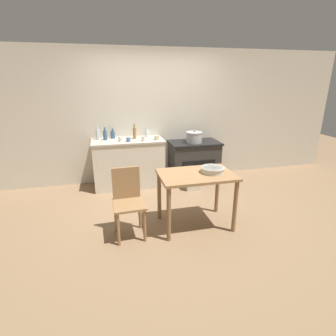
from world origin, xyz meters
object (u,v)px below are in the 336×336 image
(mixing_bowl_large, at_px, (213,170))
(cup_mid_right, at_px, (144,139))
(stove, at_px, (194,161))
(chair, at_px, (128,200))
(bottle_center, at_px, (113,135))
(bottle_left, at_px, (147,133))
(flour_sack, at_px, (193,181))
(cup_far_right, at_px, (121,139))
(work_table, at_px, (196,182))
(cup_center_right, at_px, (157,138))
(bottle_mid_left, at_px, (135,133))
(bottle_far_left, at_px, (98,134))
(cup_right, at_px, (128,140))
(bottle_center_left, at_px, (105,135))
(stock_pot, at_px, (194,137))

(mixing_bowl_large, distance_m, cup_mid_right, 1.70)
(stove, height_order, chair, chair)
(bottle_center, bearing_deg, bottle_left, 0.08)
(flour_sack, xyz_separation_m, bottle_center, (-1.39, 0.69, 0.81))
(stove, distance_m, chair, 2.26)
(mixing_bowl_large, relative_size, cup_far_right, 3.92)
(chair, bearing_deg, bottle_center, 90.05)
(work_table, xyz_separation_m, cup_far_right, (-0.89, 1.61, 0.30))
(bottle_left, relative_size, cup_center_right, 2.04)
(stove, bearing_deg, cup_far_right, -176.88)
(work_table, height_order, mixing_bowl_large, mixing_bowl_large)
(chair, distance_m, bottle_mid_left, 1.87)
(bottle_far_left, relative_size, cup_far_right, 3.29)
(work_table, relative_size, bottle_center, 5.47)
(bottle_far_left, xyz_separation_m, cup_far_right, (0.40, -0.26, -0.06))
(flour_sack, xyz_separation_m, cup_right, (-1.13, 0.33, 0.77))
(bottle_mid_left, relative_size, bottle_center_left, 1.24)
(bottle_center_left, height_order, cup_center_right, bottle_center_left)
(stock_pot, relative_size, cup_right, 4.19)
(stock_pot, xyz_separation_m, cup_far_right, (-1.41, -0.01, 0.04))
(chair, xyz_separation_m, cup_mid_right, (0.45, 1.54, 0.46))
(bottle_mid_left, bearing_deg, cup_right, -123.09)
(bottle_left, height_order, bottle_mid_left, bottle_mid_left)
(chair, distance_m, cup_far_right, 1.68)
(cup_far_right, bearing_deg, bottle_center_left, 144.83)
(cup_right, bearing_deg, bottle_left, 42.06)
(stove, height_order, cup_center_right, cup_center_right)
(stock_pot, distance_m, bottle_center_left, 1.69)
(cup_mid_right, bearing_deg, stove, 8.74)
(mixing_bowl_large, distance_m, cup_right, 1.85)
(bottle_far_left, distance_m, bottle_mid_left, 0.68)
(work_table, bearing_deg, chair, -179.68)
(bottle_left, distance_m, cup_center_right, 0.36)
(bottle_center_left, relative_size, cup_center_right, 2.61)
(flour_sack, relative_size, cup_far_right, 4.17)
(bottle_center, xyz_separation_m, cup_far_right, (0.12, -0.30, -0.03))
(chair, relative_size, flour_sack, 2.64)
(flour_sack, height_order, stock_pot, stock_pot)
(bottle_far_left, xyz_separation_m, bottle_center, (0.28, 0.04, -0.03))
(cup_right, bearing_deg, bottle_far_left, 149.09)
(work_table, height_order, flour_sack, work_table)
(cup_far_right, bearing_deg, cup_center_right, -3.20)
(cup_center_right, bearing_deg, bottle_left, 110.63)
(flour_sack, relative_size, bottle_mid_left, 1.19)
(bottle_center, bearing_deg, bottle_far_left, -171.64)
(stove, relative_size, mixing_bowl_large, 3.05)
(chair, height_order, bottle_left, bottle_left)
(cup_far_right, bearing_deg, cup_right, -24.99)
(flour_sack, height_order, cup_center_right, cup_center_right)
(bottle_far_left, relative_size, bottle_center_left, 1.16)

